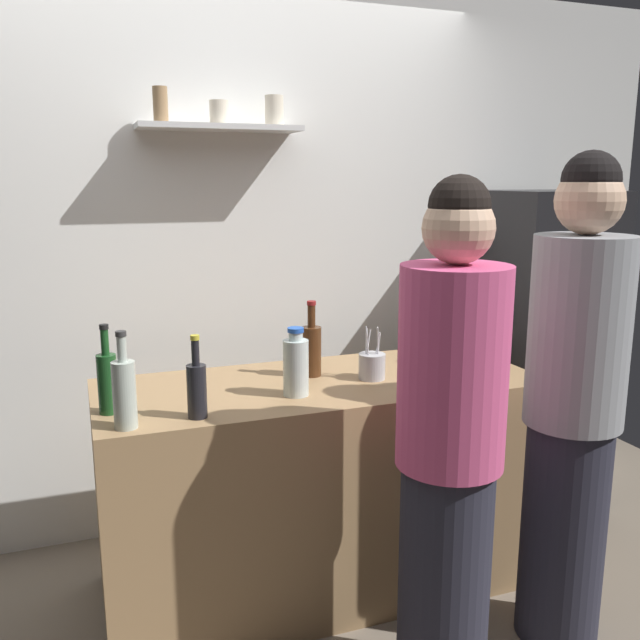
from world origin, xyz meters
name	(u,v)px	position (x,y,z in m)	size (l,w,h in m)	color
back_wall_assembly	(222,260)	(0.00, 1.25, 1.30)	(4.80, 0.32, 2.60)	white
refrigerator	(537,351)	(1.55, 0.85, 0.81)	(0.57, 0.61, 1.63)	black
counter	(320,484)	(0.23, 0.50, 0.45)	(1.75, 0.70, 0.89)	#9E7A51
baking_pan	(453,359)	(0.86, 0.53, 0.92)	(0.34, 0.24, 0.05)	gray
utensil_holder	(372,366)	(0.44, 0.46, 0.94)	(0.11, 0.11, 0.22)	#B2B2B7
wine_bottle_amber_glass	(312,348)	(0.22, 0.59, 1.01)	(0.08, 0.08, 0.31)	#472814
wine_bottle_pale_glass	(124,392)	(-0.54, 0.23, 1.01)	(0.08, 0.08, 0.32)	#B2BFB2
wine_bottle_dark_glass	(197,388)	(-0.31, 0.25, 1.00)	(0.07, 0.07, 0.29)	black
wine_bottle_green_glass	(107,381)	(-0.59, 0.40, 1.01)	(0.07, 0.07, 0.31)	#19471E
water_bottle_plastic	(296,365)	(0.08, 0.37, 1.01)	(0.10, 0.10, 0.26)	silver
person_grey_hoodie	(573,409)	(0.95, -0.11, 0.89)	(0.34, 0.34, 1.78)	#262633
person_pink_top	(449,451)	(0.41, -0.20, 0.84)	(0.34, 0.34, 1.70)	#262633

